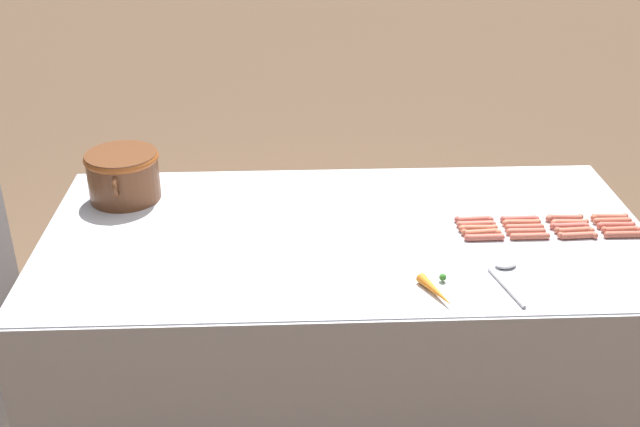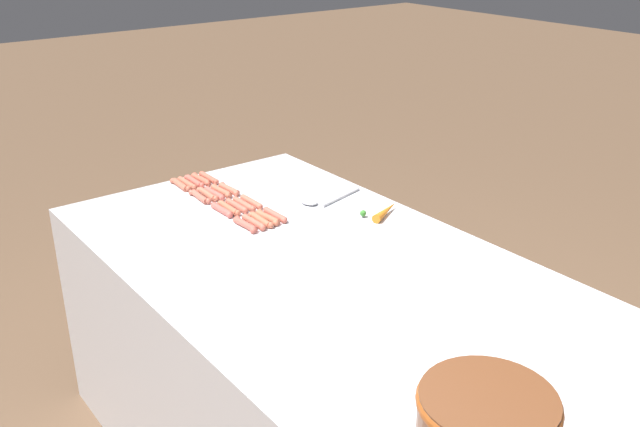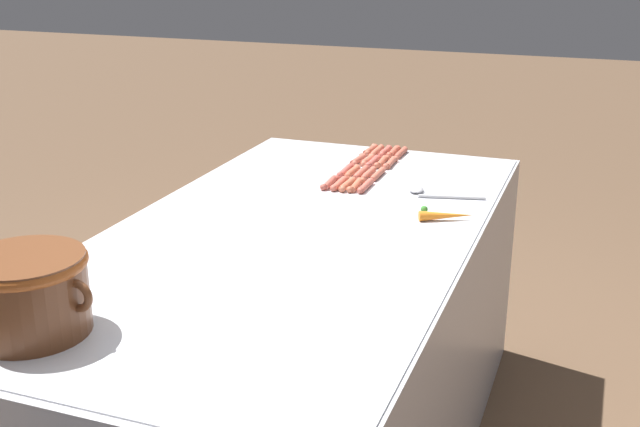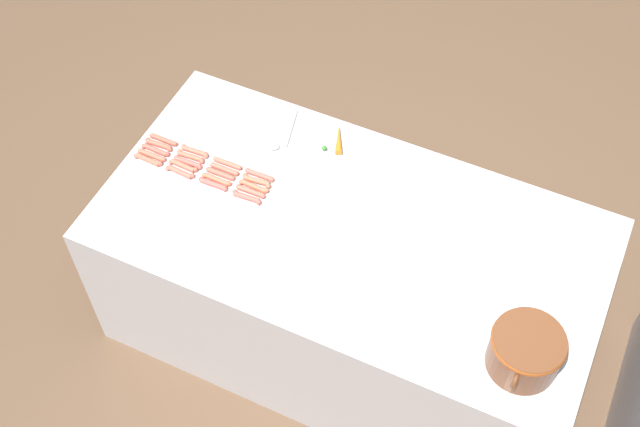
# 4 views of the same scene
# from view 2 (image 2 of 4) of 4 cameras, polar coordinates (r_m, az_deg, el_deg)

# --- Properties ---
(griddle_counter) EXTENTS (1.05, 2.07, 0.83)m
(griddle_counter) POSITION_cam_2_polar(r_m,az_deg,el_deg) (2.33, 1.43, -13.91)
(griddle_counter) COLOR #BCBCC1
(griddle_counter) RESTS_ON ground_plane
(hot_dog_0) EXTENTS (0.02, 0.14, 0.02)m
(hot_dog_0) POSITION_cam_2_polar(r_m,az_deg,el_deg) (2.85, -9.03, 2.88)
(hot_dog_0) COLOR #BF5C48
(hot_dog_0) RESTS_ON griddle_counter
(hot_dog_1) EXTENTS (0.03, 0.14, 0.02)m
(hot_dog_1) POSITION_cam_2_polar(r_m,az_deg,el_deg) (2.73, -7.41, 1.98)
(hot_dog_1) COLOR #CA664F
(hot_dog_1) RESTS_ON griddle_counter
(hot_dog_2) EXTENTS (0.02, 0.14, 0.02)m
(hot_dog_2) POSITION_cam_2_polar(r_m,az_deg,el_deg) (2.60, -5.60, 0.95)
(hot_dog_2) COLOR #CA644E
(hot_dog_2) RESTS_ON griddle_counter
(hot_dog_3) EXTENTS (0.02, 0.14, 0.02)m
(hot_dog_3) POSITION_cam_2_polar(r_m,az_deg,el_deg) (2.48, -3.67, -0.11)
(hot_dog_3) COLOR #C9604F
(hot_dog_3) RESTS_ON griddle_counter
(hot_dog_4) EXTENTS (0.03, 0.14, 0.02)m
(hot_dog_4) POSITION_cam_2_polar(r_m,az_deg,el_deg) (2.84, -9.65, 2.76)
(hot_dog_4) COLOR #C65E48
(hot_dog_4) RESTS_ON griddle_counter
(hot_dog_5) EXTENTS (0.03, 0.14, 0.02)m
(hot_dog_5) POSITION_cam_2_polar(r_m,az_deg,el_deg) (2.71, -8.03, 1.82)
(hot_dog_5) COLOR #C2634A
(hot_dog_5) RESTS_ON griddle_counter
(hot_dog_6) EXTENTS (0.02, 0.14, 0.02)m
(hot_dog_6) POSITION_cam_2_polar(r_m,az_deg,el_deg) (2.58, -6.19, 0.75)
(hot_dog_6) COLOR #BF624D
(hot_dog_6) RESTS_ON griddle_counter
(hot_dog_7) EXTENTS (0.03, 0.14, 0.02)m
(hot_dog_7) POSITION_cam_2_polar(r_m,az_deg,el_deg) (2.46, -4.28, -0.32)
(hot_dog_7) COLOR #C66649
(hot_dog_7) RESTS_ON griddle_counter
(hot_dog_8) EXTENTS (0.03, 0.14, 0.02)m
(hot_dog_8) POSITION_cam_2_polar(r_m,az_deg,el_deg) (2.83, -10.18, 2.58)
(hot_dog_8) COLOR #C95B4D
(hot_dog_8) RESTS_ON griddle_counter
(hot_dog_9) EXTENTS (0.03, 0.14, 0.02)m
(hot_dog_9) POSITION_cam_2_polar(r_m,az_deg,el_deg) (2.69, -8.57, 1.63)
(hot_dog_9) COLOR #C25A4F
(hot_dog_9) RESTS_ON griddle_counter
(hot_dog_10) EXTENTS (0.02, 0.14, 0.02)m
(hot_dog_10) POSITION_cam_2_polar(r_m,az_deg,el_deg) (2.56, -6.79, 0.62)
(hot_dog_10) COLOR #C85F4C
(hot_dog_10) RESTS_ON griddle_counter
(hot_dog_11) EXTENTS (0.03, 0.14, 0.02)m
(hot_dog_11) POSITION_cam_2_polar(r_m,az_deg,el_deg) (2.44, -4.84, -0.53)
(hot_dog_11) COLOR #C4674A
(hot_dog_11) RESTS_ON griddle_counter
(hot_dog_12) EXTENTS (0.02, 0.14, 0.02)m
(hot_dog_12) POSITION_cam_2_polar(r_m,az_deg,el_deg) (2.81, -10.75, 2.43)
(hot_dog_12) COLOR #C3654C
(hot_dog_12) RESTS_ON griddle_counter
(hot_dog_13) EXTENTS (0.03, 0.14, 0.02)m
(hot_dog_13) POSITION_cam_2_polar(r_m,az_deg,el_deg) (2.69, -9.14, 1.56)
(hot_dog_13) COLOR #C7684F
(hot_dog_13) RESTS_ON griddle_counter
(hot_dog_14) EXTENTS (0.03, 0.14, 0.02)m
(hot_dog_14) POSITION_cam_2_polar(r_m,az_deg,el_deg) (2.55, -7.43, 0.43)
(hot_dog_14) COLOR #C76649
(hot_dog_14) RESTS_ON griddle_counter
(hot_dog_15) EXTENTS (0.03, 0.14, 0.02)m
(hot_dog_15) POSITION_cam_2_polar(r_m,az_deg,el_deg) (2.42, -5.41, -0.70)
(hot_dog_15) COLOR #CD624E
(hot_dog_15) RESTS_ON griddle_counter
(hot_dog_16) EXTENTS (0.03, 0.14, 0.02)m
(hot_dog_16) POSITION_cam_2_polar(r_m,az_deg,el_deg) (2.80, -11.28, 2.30)
(hot_dog_16) COLOR #C2624A
(hot_dog_16) RESTS_ON griddle_counter
(hot_dog_17) EXTENTS (0.03, 0.14, 0.02)m
(hot_dog_17) POSITION_cam_2_polar(r_m,az_deg,el_deg) (2.67, -9.74, 1.34)
(hot_dog_17) COLOR #BF604E
(hot_dog_17) RESTS_ON griddle_counter
(hot_dog_18) EXTENTS (0.03, 0.14, 0.02)m
(hot_dog_18) POSITION_cam_2_polar(r_m,az_deg,el_deg) (2.54, -7.98, 0.29)
(hot_dog_18) COLOR #C6594F
(hot_dog_18) RESTS_ON griddle_counter
(hot_dog_19) EXTENTS (0.03, 0.14, 0.02)m
(hot_dog_19) POSITION_cam_2_polar(r_m,az_deg,el_deg) (2.41, -6.10, -0.90)
(hot_dog_19) COLOR #C1594B
(hot_dog_19) RESTS_ON griddle_counter
(serving_spoon) EXTENTS (0.27, 0.10, 0.02)m
(serving_spoon) POSITION_cam_2_polar(r_m,az_deg,el_deg) (2.61, -0.01, 1.08)
(serving_spoon) COLOR #B7B7BC
(serving_spoon) RESTS_ON griddle_counter
(carrot) EXTENTS (0.17, 0.10, 0.03)m
(carrot) POSITION_cam_2_polar(r_m,az_deg,el_deg) (2.50, 5.27, 0.20)
(carrot) COLOR orange
(carrot) RESTS_ON griddle_counter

